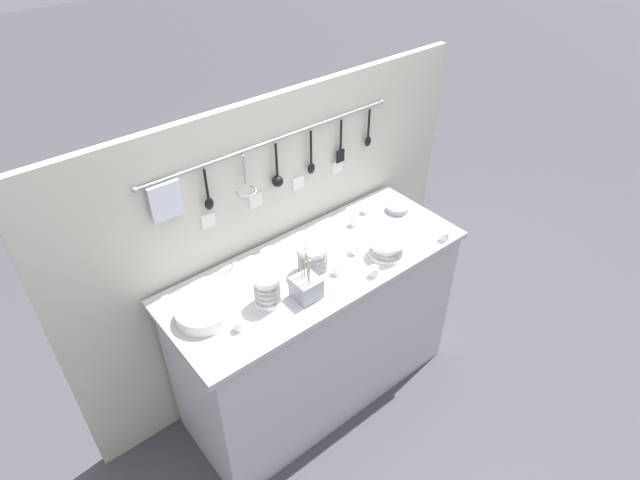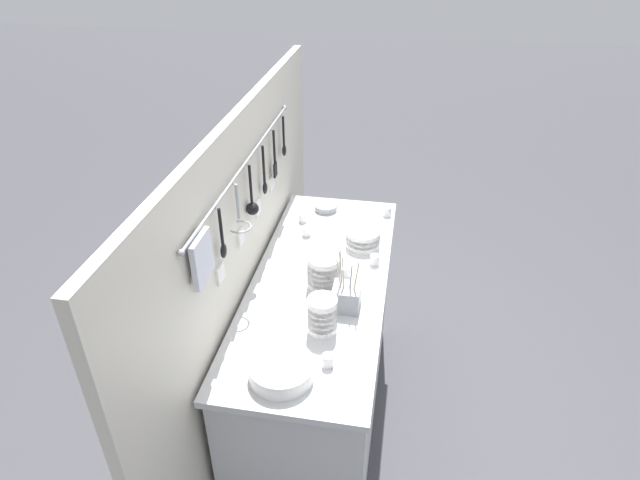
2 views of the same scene
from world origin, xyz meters
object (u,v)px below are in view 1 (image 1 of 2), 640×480
Objects in this scene: cup_mid_row at (239,325)px; cup_front_left at (374,272)px; bowl_stack_tall_left at (313,259)px; cup_edge_far at (366,209)px; steel_mixing_bowl at (397,208)px; cup_back_right at (337,269)px; cutlery_caddy at (306,287)px; cup_edge_near at (444,236)px; bowl_stack_short_front at (267,290)px; plate_stack at (203,313)px; cup_beside_plates at (354,249)px; cup_centre at (353,221)px; bowl_stack_wide_centre at (386,248)px.

cup_front_left is at bearing -9.32° from cup_mid_row.
bowl_stack_tall_left is 0.58m from cup_edge_far.
cup_back_right reaches higher than steel_mixing_bowl.
cutlery_caddy reaches higher than cup_edge_near.
bowl_stack_short_front reaches higher than cup_back_right.
plate_stack is 0.66m from cup_back_right.
bowl_stack_short_front is 3.19× the size of cup_front_left.
cup_back_right is 1.00× the size of cup_edge_far.
cup_back_right is (0.21, 0.03, -0.03)m from cutlery_caddy.
cup_edge_far is (-0.15, 0.10, 0.01)m from steel_mixing_bowl.
cup_beside_plates is (0.73, 0.07, 0.00)m from cup_mid_row.
bowl_stack_tall_left is 0.73m from cup_edge_near.
steel_mixing_bowl is 0.29m from cup_centre.
cutlery_caddy is at bearing 171.84° from cup_edge_near.
cup_edge_far is at bearing 16.67° from bowl_stack_short_front.
cup_beside_plates is at bearing -163.82° from steel_mixing_bowl.
cup_back_right is 1.00× the size of cup_centre.
cup_back_right is 1.00× the size of cup_mid_row.
bowl_stack_short_front is 1.00m from steel_mixing_bowl.
cup_beside_plates is (0.25, -0.02, -0.05)m from bowl_stack_tall_left.
cup_beside_plates is (-0.29, -0.23, 0.00)m from cup_edge_far.
cup_mid_row is (-1.02, -0.30, 0.00)m from cup_edge_far.
bowl_stack_wide_centre reaches higher than cup_edge_near.
cup_centre reaches higher than steel_mixing_bowl.
cup_centre is at bearing 48.86° from cup_beside_plates.
bowl_stack_short_front is at bearing 168.95° from cup_edge_near.
cutlery_caddy is 0.75m from cup_edge_far.
bowl_stack_short_front is at bearing -177.72° from cup_beside_plates.
bowl_stack_wide_centre is 3.39× the size of cup_edge_far.
cup_back_right is at bearing 166.17° from cup_edge_near.
bowl_stack_wide_centre is 0.49m from cutlery_caddy.
cutlery_caddy is 0.61m from cup_centre.
cutlery_caddy is at bearing -164.78° from steel_mixing_bowl.
cup_centre is at bearing 81.08° from bowl_stack_wide_centre.
bowl_stack_short_front is at bearing 173.56° from cup_back_right.
bowl_stack_tall_left is at bearing 159.07° from bowl_stack_wide_centre.
bowl_stack_wide_centre is 1.35× the size of steel_mixing_bowl.
cutlery_caddy reaches higher than cup_edge_far.
cup_edge_near is at bearing -71.86° from cup_edge_far.
cup_edge_near is (0.82, -0.12, -0.03)m from cutlery_caddy.
bowl_stack_tall_left is at bearing 134.25° from cup_front_left.
cup_beside_plates is at bearing 14.09° from cutlery_caddy.
bowl_stack_tall_left is 0.18m from cutlery_caddy.
cutlery_caddy reaches higher than steel_mixing_bowl.
steel_mixing_bowl is 2.52× the size of cup_beside_plates.
steel_mixing_bowl is 2.52× the size of cup_front_left.
cup_edge_far is (0.18, 0.34, -0.02)m from bowl_stack_wide_centre.
bowl_stack_short_front is at bearing -171.31° from bowl_stack_tall_left.
cup_edge_far is (-0.14, 0.44, 0.00)m from cup_edge_near.
plate_stack is 0.98m from cup_centre.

